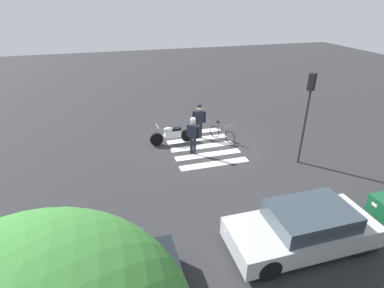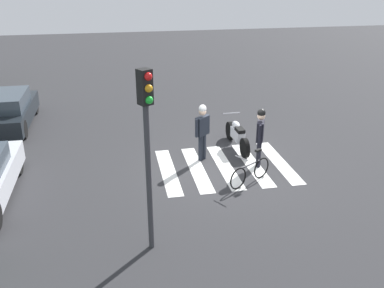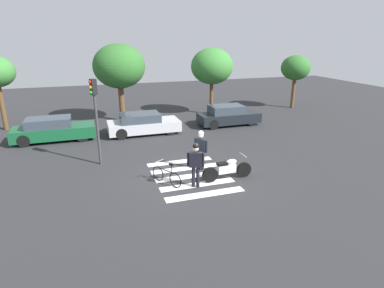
% 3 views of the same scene
% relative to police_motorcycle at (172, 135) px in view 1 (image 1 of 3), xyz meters
% --- Properties ---
extents(ground_plane, '(60.00, 60.00, 0.00)m').
position_rel_police_motorcycle_xyz_m(ground_plane, '(-1.36, 0.79, -0.46)').
color(ground_plane, '#2B2B2D').
extents(police_motorcycle, '(2.26, 0.62, 1.05)m').
position_rel_police_motorcycle_xyz_m(police_motorcycle, '(0.00, 0.00, 0.00)').
color(police_motorcycle, black).
rests_on(police_motorcycle, ground_plane).
extents(leaning_bicycle, '(0.89, 1.45, 0.98)m').
position_rel_police_motorcycle_xyz_m(leaning_bicycle, '(-2.57, 0.36, -0.10)').
color(leaning_bicycle, black).
rests_on(leaning_bicycle, ground_plane).
extents(officer_on_foot, '(0.49, 0.55, 1.86)m').
position_rel_police_motorcycle_xyz_m(officer_on_foot, '(-0.70, 1.38, 0.62)').
color(officer_on_foot, '#1E232D').
rests_on(officer_on_foot, ground_plane).
extents(officer_by_motorcycle, '(0.65, 0.39, 1.89)m').
position_rel_police_motorcycle_xyz_m(officer_by_motorcycle, '(-1.51, -0.25, 0.64)').
color(officer_by_motorcycle, black).
rests_on(officer_by_motorcycle, ground_plane).
extents(crosswalk_stripes, '(3.21, 4.05, 0.01)m').
position_rel_police_motorcycle_xyz_m(crosswalk_stripes, '(-1.36, 0.79, -0.46)').
color(crosswalk_stripes, silver).
rests_on(crosswalk_stripes, ground_plane).
extents(car_silver_sedan, '(4.42, 1.87, 1.30)m').
position_rel_police_motorcycle_xyz_m(car_silver_sedan, '(-2.22, 7.90, 0.17)').
color(car_silver_sedan, black).
rests_on(car_silver_sedan, ground_plane).
extents(car_black_suv, '(4.20, 1.66, 1.38)m').
position_rel_police_motorcycle_xyz_m(car_black_suv, '(3.69, 8.12, 0.20)').
color(car_black_suv, black).
rests_on(car_black_suv, ground_plane).
extents(traffic_light_pole, '(0.36, 0.33, 4.05)m').
position_rel_police_motorcycle_xyz_m(traffic_light_pole, '(-5.07, 3.47, 2.26)').
color(traffic_light_pole, '#38383D').
rests_on(traffic_light_pole, ground_plane).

